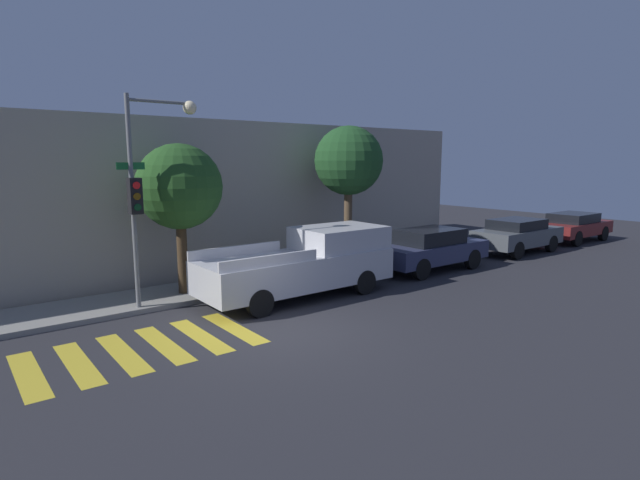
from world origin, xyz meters
TOP-DOWN VIEW (x-y plane):
  - ground_plane at (0.00, 0.00)m, footprint 60.00×60.00m
  - sidewalk at (0.00, 4.30)m, footprint 26.00×2.20m
  - building_row at (0.00, 8.80)m, footprint 26.00×6.00m
  - crosswalk at (-3.20, 0.80)m, footprint 5.56×2.60m
  - traffic_light_pole at (-1.62, 3.37)m, footprint 2.16×0.56m
  - pickup_truck at (2.44, 2.10)m, footprint 5.79×2.09m
  - sedan_near_corner at (7.96, 2.10)m, footprint 4.51×1.79m
  - sedan_middle at (13.62, 2.10)m, footprint 4.34×1.86m
  - sedan_far_end at (18.61, 2.10)m, footprint 4.39×1.86m
  - tree_near_corner at (-0.49, 4.11)m, footprint 2.41×2.41m
  - tree_midblock at (5.78, 4.11)m, footprint 2.44×2.44m

SIDE VIEW (x-z plane):
  - ground_plane at x=0.00m, z-range 0.00..0.00m
  - crosswalk at x=-3.20m, z-range 0.00..0.00m
  - sidewalk at x=0.00m, z-range 0.00..0.14m
  - sedan_far_end at x=18.61m, z-range 0.06..1.46m
  - sedan_middle at x=13.62m, z-range 0.06..1.52m
  - sedan_near_corner at x=7.96m, z-range 0.05..1.56m
  - pickup_truck at x=2.44m, z-range 0.01..1.96m
  - building_row at x=0.00m, z-range 0.00..5.26m
  - tree_near_corner at x=-0.49m, z-range 0.97..5.37m
  - traffic_light_pole at x=-1.62m, z-range 0.77..6.33m
  - tree_midblock at x=5.78m, z-range 1.31..6.45m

